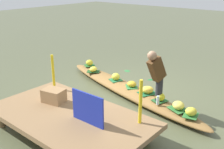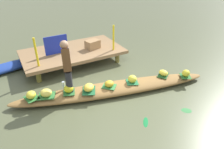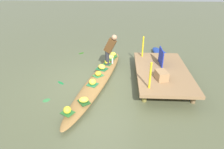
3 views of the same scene
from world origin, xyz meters
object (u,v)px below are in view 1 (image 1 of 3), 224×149
Objects in this scene: banana_bunch_0 at (147,90)px; water_bottle at (158,100)px; banana_bunch_3 at (191,112)px; market_banner at (88,108)px; banana_bunch_5 at (93,69)px; vendor_person at (157,73)px; banana_bunch_2 at (160,97)px; banana_bunch_4 at (116,77)px; banana_bunch_6 at (132,84)px; banana_bunch_7 at (178,105)px; vendor_boat at (127,90)px; produce_crate at (54,96)px; banana_bunch_1 at (89,63)px.

banana_bunch_0 is 1.43× the size of water_bottle.
market_banner is at bearing 57.27° from banana_bunch_3.
market_banner is (-0.14, 2.15, 0.39)m from banana_bunch_0.
banana_bunch_5 is 0.22× the size of vendor_person.
market_banner is (-2.23, 2.45, 0.40)m from banana_bunch_5.
banana_bunch_2 is at bearing -100.27° from market_banner.
banana_bunch_3 is (-0.83, 0.20, -0.01)m from banana_bunch_2.
banana_bunch_3 is at bearing -124.07° from market_banner.
water_bottle is at bearing 161.25° from banana_bunch_4.
banana_bunch_7 is at bearing 166.52° from banana_bunch_6.
vendor_boat is 2.44m from market_banner.
banana_bunch_7 is (-1.63, 0.36, 0.20)m from vendor_boat.
water_bottle is at bearing 0.22° from banana_bunch_3.
banana_bunch_6 reaches higher than banana_bunch_5.
banana_bunch_7 is (-0.51, 0.11, -0.01)m from banana_bunch_2.
banana_bunch_5 is at bearing -13.33° from vendor_person.
vendor_boat is 21.71× the size of banana_bunch_6.
vendor_person is 0.60m from water_bottle.
banana_bunch_2 is 0.96× the size of banana_bunch_6.
banana_bunch_0 is 1.33m from banana_bunch_3.
banana_bunch_5 is (0.95, -0.11, -0.02)m from banana_bunch_4.
banana_bunch_2 is (-1.12, 0.25, 0.22)m from vendor_boat.
banana_bunch_6 is (1.80, -0.44, -0.01)m from banana_bunch_3.
banana_bunch_7 is 0.38× the size of market_banner.
banana_bunch_0 is (-0.67, 0.08, 0.21)m from vendor_boat.
banana_bunch_2 is 0.83× the size of banana_bunch_7.
vendor_person reaches higher than banana_bunch_2.
banana_bunch_5 is at bearing 4.34° from vendor_boat.
banana_bunch_5 is 2.69m from water_bottle.
vendor_person is at bearing -5.19° from banana_bunch_3.
banana_bunch_0 is at bearing 170.53° from banana_bunch_4.
banana_bunch_2 is at bearing -72.68° from water_bottle.
produce_crate is at bearing 35.19° from banana_bunch_3.
produce_crate is at bearing 76.44° from banana_bunch_6.
market_banner is at bearing 66.28° from banana_bunch_7.
water_bottle is at bearing 165.52° from banana_bunch_5.
banana_bunch_1 is 3.66m from banana_bunch_7.
banana_bunch_2 is 0.21m from water_bottle.
banana_bunch_3 is at bearing -144.81° from produce_crate.
banana_bunch_6 is at bearing -21.62° from vendor_person.
banana_bunch_1 is 1.08× the size of water_bottle.
water_bottle is (-1.65, 0.56, 0.00)m from banana_bunch_4.
banana_bunch_0 is 0.77m from vendor_person.
vendor_boat is 2.01m from banana_bunch_3.
banana_bunch_6 is (0.97, -0.25, -0.02)m from banana_bunch_2.
banana_bunch_1 is 3.18m from vendor_person.
banana_bunch_4 is (0.47, -0.11, 0.22)m from vendor_boat.
produce_crate is at bearing 50.40° from vendor_person.
banana_bunch_3 is 0.77m from water_bottle.
banana_bunch_5 is 1.27× the size of water_bottle.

